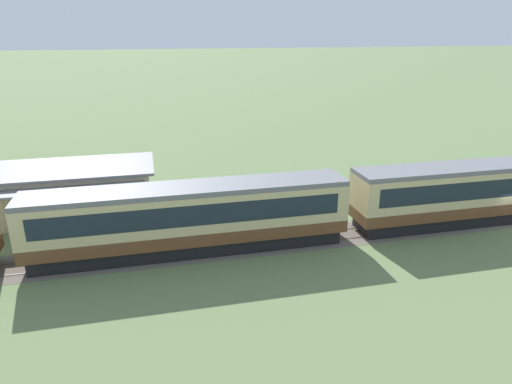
% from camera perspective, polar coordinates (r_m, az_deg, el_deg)
% --- Properties ---
extents(ground_plane, '(600.00, 600.00, 0.00)m').
position_cam_1_polar(ground_plane, '(37.28, 28.74, -3.47)').
color(ground_plane, '#607547').
extents(passenger_train, '(82.24, 3.04, 4.28)m').
position_cam_1_polar(passenger_train, '(30.88, 11.92, -1.12)').
color(passenger_train, brown).
rests_on(passenger_train, ground_plane).
extents(railway_track, '(127.52, 3.60, 0.04)m').
position_cam_1_polar(railway_track, '(32.67, 14.94, -4.68)').
color(railway_track, '#665B51').
rests_on(railway_track, ground_plane).
extents(station_building, '(11.44, 7.43, 3.62)m').
position_cam_1_polar(station_building, '(36.45, -21.52, 0.26)').
color(station_building, '#BCB293').
rests_on(station_building, ground_plane).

